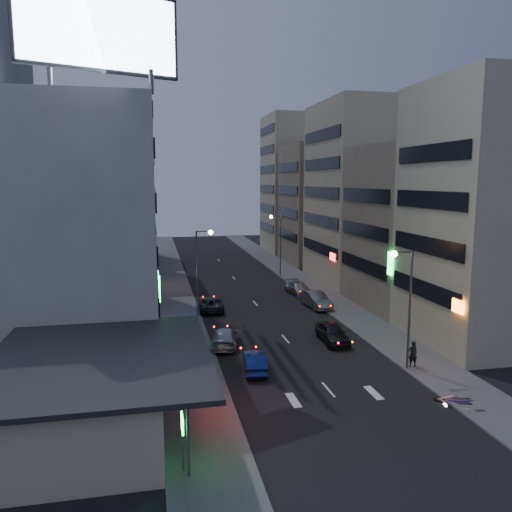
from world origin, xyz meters
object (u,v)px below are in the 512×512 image
object	(u,v)px
scooter_black_b	(470,389)
parked_car_right_far	(299,288)
road_car_blue	(255,361)
scooter_blue	(470,390)
parked_car_right_mid	(316,300)
person	(413,354)
scooter_silver_a	(482,399)
parked_car_left	(211,304)
parked_car_right_near	(332,333)
scooter_silver_b	(454,387)
road_car_silver	(225,337)

from	to	relation	value
scooter_black_b	parked_car_right_far	bearing A→B (deg)	10.18
road_car_blue	scooter_blue	size ratio (longest dim) A/B	2.00
parked_car_right_mid	scooter_blue	world-z (taller)	parked_car_right_mid
scooter_blue	scooter_black_b	bearing A→B (deg)	-17.81
person	scooter_silver_a	xyz separation A→B (m)	(0.65, -6.47, -0.40)
parked_car_right_far	scooter_black_b	xyz separation A→B (m)	(1.95, -28.12, -0.06)
parked_car_right_mid	parked_car_right_far	xyz separation A→B (m)	(0.00, 5.99, -0.11)
scooter_silver_a	scooter_blue	world-z (taller)	scooter_blue
parked_car_right_mid	parked_car_left	distance (m)	10.45
parked_car_right_mid	parked_car_right_far	world-z (taller)	parked_car_right_mid
parked_car_right_near	parked_car_right_far	distance (m)	16.77
parked_car_left	scooter_silver_b	bearing A→B (deg)	121.37
road_car_silver	road_car_blue	bearing A→B (deg)	115.51
parked_car_right_near	parked_car_right_far	size ratio (longest dim) A/B	0.95
parked_car_right_near	scooter_silver_a	world-z (taller)	parked_car_right_near
parked_car_right_near	road_car_blue	world-z (taller)	parked_car_right_near
road_car_silver	scooter_silver_a	bearing A→B (deg)	145.19
parked_car_left	road_car_silver	size ratio (longest dim) A/B	1.03
parked_car_right_far	scooter_blue	size ratio (longest dim) A/B	2.32
parked_car_right_far	scooter_silver_a	size ratio (longest dim) A/B	2.89
parked_car_right_far	scooter_silver_b	size ratio (longest dim) A/B	2.75
scooter_silver_b	parked_car_left	bearing A→B (deg)	16.04
parked_car_left	scooter_blue	size ratio (longest dim) A/B	2.42
scooter_blue	parked_car_right_near	bearing A→B (deg)	37.45
parked_car_right_near	road_car_silver	size ratio (longest dim) A/B	0.94
parked_car_right_near	scooter_blue	bearing A→B (deg)	-70.38
parked_car_right_mid	scooter_silver_b	xyz separation A→B (m)	(1.22, -21.62, -0.15)
parked_car_right_near	scooter_silver_a	size ratio (longest dim) A/B	2.75
parked_car_left	road_car_silver	distance (m)	10.73
parked_car_right_far	person	bearing A→B (deg)	-93.72
parked_car_right_mid	scooter_black_b	world-z (taller)	parked_car_right_mid
parked_car_left	scooter_silver_a	world-z (taller)	parked_car_left
parked_car_right_near	person	distance (m)	7.18
road_car_silver	scooter_silver_a	world-z (taller)	road_car_silver
road_car_blue	road_car_silver	bearing A→B (deg)	-69.68
person	scooter_black_b	size ratio (longest dim) A/B	1.08
parked_car_right_far	parked_car_right_near	bearing A→B (deg)	-104.16
parked_car_right_far	scooter_silver_a	bearing A→B (deg)	-93.11
scooter_silver_a	scooter_blue	distance (m)	0.97
parked_car_right_near	scooter_silver_b	xyz separation A→B (m)	(3.41, -10.99, -0.12)
parked_car_right_near	scooter_silver_b	world-z (taller)	parked_car_right_near
road_car_silver	parked_car_right_mid	bearing A→B (deg)	-124.39
road_car_blue	scooter_silver_a	world-z (taller)	road_car_blue
scooter_silver_a	scooter_silver_b	world-z (taller)	scooter_silver_b
road_car_silver	scooter_black_b	bearing A→B (deg)	148.35
parked_car_right_far	scooter_black_b	distance (m)	28.19
parked_car_right_far	scooter_black_b	bearing A→B (deg)	-92.69
road_car_blue	scooter_silver_a	size ratio (longest dim) A/B	2.49
person	road_car_silver	bearing A→B (deg)	-31.04
parked_car_right_mid	person	xyz separation A→B (m)	(1.18, -16.96, 0.22)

